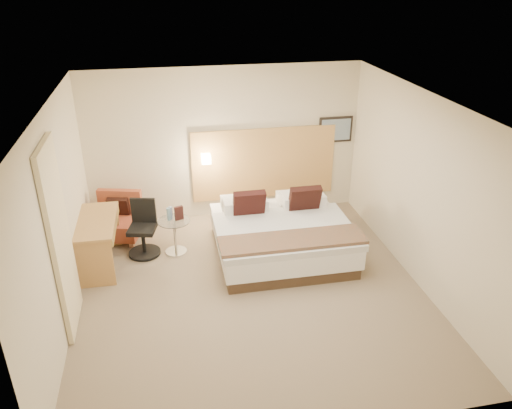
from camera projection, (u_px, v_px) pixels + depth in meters
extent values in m
cube|color=#7F6D56|center=(251.00, 291.00, 7.11)|extent=(4.80, 5.00, 0.02)
cube|color=white|center=(250.00, 102.00, 5.93)|extent=(4.80, 5.00, 0.02)
cube|color=beige|center=(225.00, 144.00, 8.74)|extent=(4.80, 0.02, 2.70)
cube|color=beige|center=(304.00, 329.00, 4.30)|extent=(4.80, 0.02, 2.70)
cube|color=beige|center=(58.00, 221.00, 6.10)|extent=(0.02, 5.00, 2.70)
cube|color=beige|center=(421.00, 190.00, 6.94)|extent=(0.02, 5.00, 2.70)
cube|color=tan|center=(264.00, 163.00, 9.00)|extent=(2.60, 0.04, 1.30)
cube|color=black|center=(336.00, 129.00, 9.00)|extent=(0.62, 0.03, 0.47)
cube|color=#758CA1|center=(336.00, 130.00, 8.98)|extent=(0.54, 0.01, 0.39)
cylinder|color=silver|center=(206.00, 158.00, 8.68)|extent=(0.02, 0.12, 0.02)
cube|color=#FFEDC6|center=(206.00, 159.00, 8.63)|extent=(0.15, 0.15, 0.15)
cube|color=beige|center=(61.00, 240.00, 5.95)|extent=(0.06, 0.90, 2.42)
cylinder|color=#78A4B9|center=(169.00, 214.00, 7.78)|extent=(0.08, 0.08, 0.20)
cylinder|color=#819BC7|center=(171.00, 213.00, 7.82)|extent=(0.08, 0.08, 0.20)
cube|color=#3A1A17|center=(179.00, 213.00, 7.79)|extent=(0.14, 0.09, 0.23)
cube|color=#402E20|center=(280.00, 247.00, 8.00)|extent=(1.96, 1.96, 0.18)
cube|color=white|center=(281.00, 234.00, 7.89)|extent=(2.02, 2.02, 0.30)
cube|color=silver|center=(285.00, 231.00, 7.56)|extent=(2.08, 1.46, 0.10)
cube|color=silver|center=(242.00, 203.00, 8.37)|extent=(0.71, 0.39, 0.18)
cube|color=white|center=(298.00, 198.00, 8.53)|extent=(0.71, 0.39, 0.18)
cube|color=white|center=(245.00, 204.00, 8.09)|extent=(0.71, 0.39, 0.18)
cube|color=white|center=(303.00, 199.00, 8.26)|extent=(0.71, 0.39, 0.18)
cube|color=black|center=(249.00, 205.00, 7.88)|extent=(0.51, 0.27, 0.52)
cube|color=black|center=(305.00, 200.00, 8.04)|extent=(0.51, 0.27, 0.52)
cube|color=#B54F25|center=(292.00, 240.00, 7.17)|extent=(2.12, 0.56, 0.05)
cube|color=tan|center=(96.00, 243.00, 8.20)|extent=(0.09, 0.09, 0.09)
cube|color=#AE7052|center=(132.00, 245.00, 8.17)|extent=(0.09, 0.09, 0.09)
cube|color=tan|center=(107.00, 228.00, 8.67)|extent=(0.09, 0.09, 0.09)
cube|color=#B37E54|center=(140.00, 229.00, 8.64)|extent=(0.09, 0.09, 0.09)
cube|color=#994029|center=(118.00, 227.00, 8.34)|extent=(0.88, 0.81, 0.28)
cube|color=#994429|center=(120.00, 201.00, 8.43)|extent=(0.75, 0.29, 0.42)
cube|color=black|center=(119.00, 207.00, 8.37)|extent=(0.38, 0.26, 0.36)
cylinder|color=white|center=(176.00, 251.00, 8.05)|extent=(0.44, 0.44, 0.02)
cylinder|color=silver|center=(175.00, 236.00, 7.93)|extent=(0.05, 0.05, 0.53)
cylinder|color=silver|center=(174.00, 221.00, 7.81)|extent=(0.65, 0.65, 0.01)
cube|color=#AD7E43|center=(96.00, 221.00, 7.38)|extent=(0.59, 1.25, 0.04)
cube|color=#B28145|center=(95.00, 265.00, 7.03)|extent=(0.52, 0.05, 0.74)
cube|color=#B78747|center=(103.00, 226.00, 8.06)|extent=(0.52, 0.05, 0.74)
cube|color=#A68A41|center=(100.00, 226.00, 7.42)|extent=(0.49, 1.17, 0.10)
cylinder|color=black|center=(145.00, 253.00, 7.98)|extent=(0.61, 0.61, 0.04)
cylinder|color=black|center=(144.00, 241.00, 7.88)|extent=(0.07, 0.07, 0.39)
cube|color=black|center=(142.00, 229.00, 7.79)|extent=(0.49, 0.49, 0.07)
cube|color=black|center=(143.00, 210.00, 7.85)|extent=(0.39, 0.13, 0.41)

